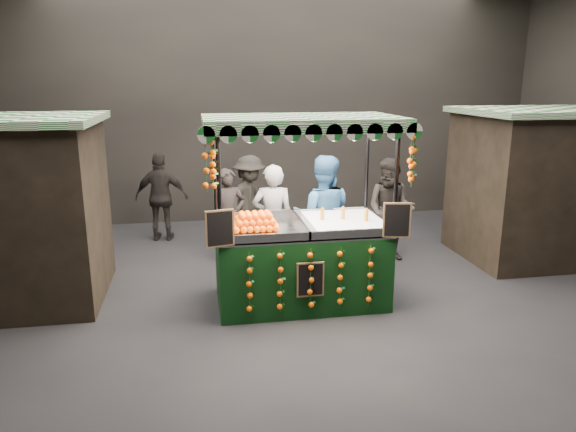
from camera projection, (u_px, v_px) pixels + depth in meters
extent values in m
plane|color=black|center=(319.00, 306.00, 7.51)|extent=(12.00, 12.00, 0.00)
cube|color=black|center=(268.00, 106.00, 11.66)|extent=(12.00, 0.10, 5.00)
cube|color=black|center=(546.00, 187.00, 9.36)|extent=(2.80, 2.00, 2.50)
cube|color=#13581B|center=(556.00, 111.00, 9.04)|extent=(3.00, 2.20, 0.10)
cube|color=black|center=(300.00, 266.00, 7.56)|extent=(2.31, 1.26, 1.05)
cube|color=#A8AAAF|center=(300.00, 229.00, 7.42)|extent=(2.31, 1.26, 0.04)
cylinder|color=black|center=(221.00, 231.00, 6.62)|extent=(0.05, 0.05, 2.52)
cylinder|color=black|center=(394.00, 223.00, 6.99)|extent=(0.05, 0.05, 2.52)
cylinder|color=black|center=(216.00, 209.00, 7.76)|extent=(0.05, 0.05, 2.52)
cylinder|color=black|center=(366.00, 203.00, 8.14)|extent=(0.05, 0.05, 2.52)
cube|color=#13581B|center=(301.00, 119.00, 7.05)|extent=(2.58, 1.52, 0.08)
cube|color=white|center=(345.00, 222.00, 7.51)|extent=(1.03, 1.14, 0.08)
cube|color=black|center=(220.00, 228.00, 6.54)|extent=(0.36, 0.10, 0.46)
cube|color=black|center=(397.00, 220.00, 6.92)|extent=(0.36, 0.10, 0.46)
cube|color=black|center=(310.00, 279.00, 6.90)|extent=(0.36, 0.03, 0.46)
imported|color=gray|center=(273.00, 221.00, 8.51)|extent=(0.71, 0.52, 1.80)
imported|color=#264F7A|center=(323.00, 218.00, 8.36)|extent=(1.11, 0.97, 1.96)
imported|color=black|center=(229.00, 216.00, 9.12)|extent=(0.67, 0.51, 1.63)
imported|color=#2D2824|center=(390.00, 210.00, 9.28)|extent=(1.09, 1.04, 1.77)
imported|color=black|center=(162.00, 197.00, 10.39)|extent=(1.06, 0.57, 1.72)
imported|color=#292521|center=(250.00, 200.00, 10.12)|extent=(1.22, 1.24, 1.71)
imported|color=#2C2724|center=(35.00, 216.00, 9.04)|extent=(0.98, 0.93, 1.68)
imported|color=#292621|center=(488.00, 190.00, 11.04)|extent=(1.15, 1.67, 1.73)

